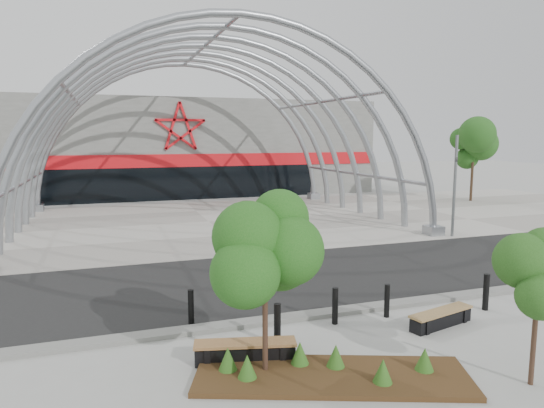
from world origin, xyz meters
TOP-DOWN VIEW (x-y plane):
  - ground at (0.00, 0.00)m, footprint 140.00×140.00m
  - road at (0.00, 3.50)m, footprint 140.00×7.00m
  - forecourt at (0.00, 15.50)m, footprint 60.00×17.00m
  - kerb at (0.00, -0.25)m, footprint 60.00×0.50m
  - arena_building at (0.00, 33.45)m, footprint 34.00×15.24m
  - vault_canopy at (0.00, 15.50)m, footprint 20.80×15.80m
  - planting_bed at (-1.33, -3.52)m, footprint 5.91×3.61m
  - signal_pole at (10.68, 7.43)m, footprint 0.28×0.71m
  - street_tree_0 at (-2.52, -2.93)m, footprint 1.60×1.60m
  - street_tree_1 at (2.45, -5.08)m, footprint 1.29×1.29m
  - bench_0 at (-2.77, -2.26)m, footprint 2.32×1.02m
  - bench_1 at (2.69, -1.96)m, footprint 2.10×0.92m
  - bollard_0 at (-3.55, 0.27)m, footprint 0.15×0.15m
  - bollard_1 at (-1.81, -1.70)m, footprint 0.17×0.17m
  - bollard_2 at (0.11, -0.90)m, footprint 0.16×0.16m
  - bollard_3 at (1.69, -0.92)m, footprint 0.15×0.15m
  - bollard_4 at (4.70, -1.36)m, footprint 0.17×0.17m
  - bg_tree_1 at (21.00, 18.00)m, footprint 2.70×2.70m

SIDE VIEW (x-z plane):
  - ground at x=0.00m, z-range 0.00..0.00m
  - road at x=0.00m, z-range 0.00..0.02m
  - vault_canopy at x=0.00m, z-range -10.16..10.20m
  - forecourt at x=0.00m, z-range 0.00..0.04m
  - kerb at x=0.00m, z-range 0.00..0.12m
  - planting_bed at x=-1.33m, z-range -0.16..0.44m
  - bench_1 at x=2.69m, z-range -0.01..0.42m
  - bench_0 at x=-2.77m, z-range -0.01..0.47m
  - bollard_3 at x=1.69m, z-range 0.00..0.93m
  - bollard_0 at x=-3.55m, z-range 0.00..0.96m
  - bollard_2 at x=0.11m, z-range 0.00..1.00m
  - bollard_1 at x=-1.81m, z-range 0.00..1.04m
  - bollard_4 at x=4.70m, z-range 0.00..1.06m
  - street_tree_1 at x=2.45m, z-range 0.66..3.70m
  - street_tree_0 at x=-2.52m, z-range 0.80..4.44m
  - signal_pole at x=10.68m, z-range 0.11..5.16m
  - arena_building at x=0.00m, z-range -0.01..7.99m
  - bg_tree_1 at x=21.00m, z-range 1.29..7.20m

